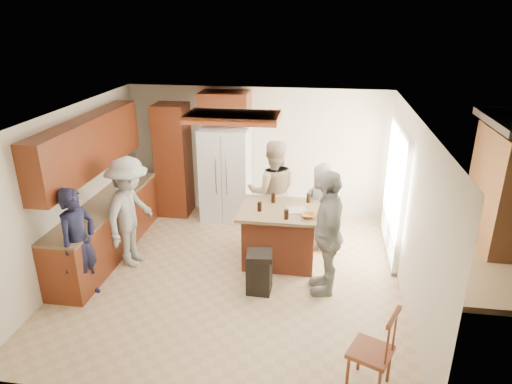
# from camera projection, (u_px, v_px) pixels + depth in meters

# --- Properties ---
(room_shell) EXTENTS (8.00, 5.20, 5.00)m
(room_shell) POSITION_uv_depth(u_px,v_px,m) (508.00, 200.00, 7.63)
(room_shell) COLOR tan
(room_shell) RESTS_ON ground
(person_front_left) EXTENTS (0.58, 0.70, 1.66)m
(person_front_left) POSITION_uv_depth(u_px,v_px,m) (79.00, 244.00, 6.25)
(person_front_left) COLOR black
(person_front_left) RESTS_ON ground
(person_behind_left) EXTENTS (0.97, 0.70, 1.81)m
(person_behind_left) POSITION_uv_depth(u_px,v_px,m) (273.00, 192.00, 7.86)
(person_behind_left) COLOR tan
(person_behind_left) RESTS_ON ground
(person_behind_right) EXTENTS (0.85, 0.68, 1.51)m
(person_behind_right) POSITION_uv_depth(u_px,v_px,m) (323.00, 207.00, 7.64)
(person_behind_right) COLOR gray
(person_behind_right) RESTS_ON ground
(person_side_right) EXTENTS (0.69, 1.14, 1.84)m
(person_side_right) POSITION_uv_depth(u_px,v_px,m) (328.00, 233.00, 6.37)
(person_side_right) COLOR #999990
(person_side_right) RESTS_ON ground
(person_counter) EXTENTS (0.65, 1.20, 1.78)m
(person_counter) POSITION_uv_depth(u_px,v_px,m) (130.00, 212.00, 7.10)
(person_counter) COLOR gray
(person_counter) RESTS_ON ground
(left_cabinetry) EXTENTS (0.64, 3.00, 2.30)m
(left_cabinetry) POSITION_uv_depth(u_px,v_px,m) (101.00, 201.00, 7.36)
(left_cabinetry) COLOR maroon
(left_cabinetry) RESTS_ON ground
(back_wall_units) EXTENTS (1.80, 0.60, 2.45)m
(back_wall_units) POSITION_uv_depth(u_px,v_px,m) (186.00, 147.00, 8.74)
(back_wall_units) COLOR maroon
(back_wall_units) RESTS_ON ground
(refrigerator) EXTENTS (0.90, 0.76, 1.80)m
(refrigerator) POSITION_uv_depth(u_px,v_px,m) (226.00, 174.00, 8.73)
(refrigerator) COLOR white
(refrigerator) RESTS_ON ground
(kitchen_island) EXTENTS (1.28, 1.03, 0.93)m
(kitchen_island) POSITION_uv_depth(u_px,v_px,m) (280.00, 235.00, 7.29)
(kitchen_island) COLOR #9E4428
(kitchen_island) RESTS_ON ground
(island_items) EXTENTS (0.91, 0.76, 0.15)m
(island_items) POSITION_uv_depth(u_px,v_px,m) (294.00, 210.00, 7.00)
(island_items) COLOR silver
(island_items) RESTS_ON kitchen_island
(trash_bin) EXTENTS (0.40, 0.40, 0.63)m
(trash_bin) POSITION_uv_depth(u_px,v_px,m) (259.00, 272.00, 6.55)
(trash_bin) COLOR black
(trash_bin) RESTS_ON ground
(spindle_chair) EXTENTS (0.55, 0.55, 0.99)m
(spindle_chair) POSITION_uv_depth(u_px,v_px,m) (373.00, 352.00, 4.81)
(spindle_chair) COLOR maroon
(spindle_chair) RESTS_ON ground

